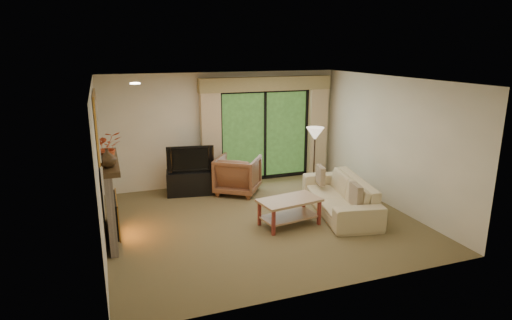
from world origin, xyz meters
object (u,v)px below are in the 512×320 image
object	(u,v)px
sofa	(340,195)
coffee_table	(289,212)
media_console	(191,182)
armchair	(238,175)

from	to	relation	value
sofa	coffee_table	bearing A→B (deg)	-65.96
media_console	sofa	xyz separation A→B (m)	(2.53, -2.03, 0.07)
armchair	sofa	xyz separation A→B (m)	(1.54, -1.74, -0.08)
media_console	coffee_table	world-z (taller)	media_console
armchair	sofa	world-z (taller)	armchair
armchair	sofa	size ratio (longest dim) A/B	0.39
media_console	sofa	size ratio (longest dim) A/B	0.45
armchair	media_console	bearing A→B (deg)	17.90
media_console	sofa	bearing A→B (deg)	-29.94
media_console	armchair	distance (m)	1.04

